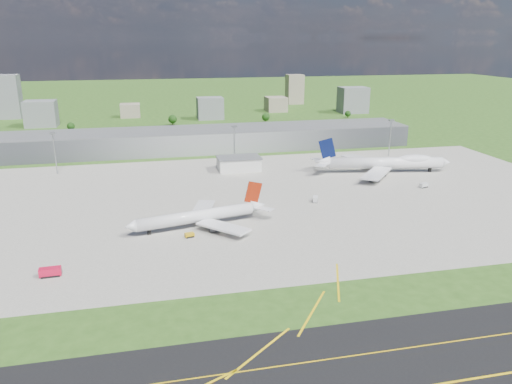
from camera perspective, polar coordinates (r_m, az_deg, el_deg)
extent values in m
plane|color=#2D5019|center=(360.34, -5.02, 4.39)|extent=(1400.00, 1400.00, 0.00)
cube|color=gray|center=(257.47, 0.52, -0.77)|extent=(360.00, 190.00, 0.08)
cube|color=gray|center=(373.35, -5.37, 6.01)|extent=(300.00, 42.00, 15.00)
cube|color=silver|center=(312.88, -1.98, 3.23)|extent=(26.00, 16.00, 8.00)
cylinder|color=gray|center=(325.11, -21.98, 4.05)|extent=(0.70, 0.70, 25.00)
cube|color=gray|center=(322.72, -22.24, 6.26)|extent=(3.50, 2.00, 1.20)
cylinder|color=gray|center=(325.37, -2.49, 5.30)|extent=(0.70, 0.70, 25.00)
cube|color=gray|center=(322.98, -2.52, 7.52)|extent=(3.50, 2.00, 1.20)
cylinder|color=gray|center=(360.87, 15.06, 5.91)|extent=(0.70, 0.70, 25.00)
cube|color=gray|center=(358.72, 15.22, 7.91)|extent=(3.50, 2.00, 1.20)
cylinder|color=white|center=(219.31, -6.88, -2.79)|extent=(52.57, 17.13, 5.45)
cone|color=white|center=(212.64, -14.20, -3.86)|extent=(5.65, 6.33, 5.45)
cone|color=white|center=(229.71, 0.20, -1.53)|extent=(8.31, 6.94, 5.45)
cube|color=#981D08|center=(219.36, -7.32, -3.27)|extent=(42.60, 11.87, 1.18)
cube|color=white|center=(210.94, -3.73, -3.99)|extent=(22.08, 22.86, 0.82)
cube|color=white|center=(233.76, -6.11, -1.91)|extent=(14.74, 24.98, 0.82)
cube|color=maroon|center=(226.76, -0.32, -0.04)|extent=(8.92, 2.47, 10.98)
cylinder|color=#38383D|center=(213.79, -4.62, -4.21)|extent=(5.52, 3.95, 2.91)
cylinder|color=#38383D|center=(230.61, -6.33, -2.64)|extent=(5.52, 3.95, 2.91)
cube|color=black|center=(218.72, -5.14, -3.86)|extent=(1.66, 1.39, 2.27)
cube|color=black|center=(225.92, -5.88, -3.19)|extent=(1.66, 1.39, 2.27)
cube|color=black|center=(215.46, -12.12, -4.53)|extent=(1.66, 1.39, 2.27)
cylinder|color=white|center=(316.69, 14.59, 3.25)|extent=(69.49, 19.64, 6.94)
cone|color=white|center=(329.30, 20.87, 3.19)|extent=(6.78, 7.85, 6.94)
cone|color=white|center=(307.67, 7.57, 3.43)|extent=(10.08, 8.48, 6.94)
cube|color=navy|center=(317.84, 14.95, 2.87)|extent=(56.46, 13.31, 1.46)
ellipsoid|color=white|center=(321.81, 17.70, 3.58)|extent=(23.11, 10.92, 6.25)
cube|color=white|center=(330.45, 12.08, 3.63)|extent=(19.86, 32.81, 1.01)
cube|color=white|center=(298.60, 13.60, 2.09)|extent=(27.99, 30.26, 1.01)
cube|color=#08113D|center=(306.32, 8.15, 4.91)|extent=(11.06, 2.61, 13.53)
cylinder|color=#38383D|center=(325.49, 13.06, 2.98)|extent=(6.71, 4.66, 3.58)
cylinder|color=#38383D|center=(334.44, 11.51, 3.45)|extent=(6.71, 4.66, 3.58)
cylinder|color=#38383D|center=(306.71, 14.00, 2.05)|extent=(6.71, 4.66, 3.58)
cylinder|color=#38383D|center=(294.58, 13.37, 1.47)|extent=(6.71, 4.66, 3.58)
cube|color=black|center=(320.70, 13.13, 2.65)|extent=(2.01, 1.65, 2.80)
cube|color=black|center=(311.30, 13.59, 2.18)|extent=(2.01, 1.65, 2.80)
cube|color=black|center=(326.84, 19.24, 2.40)|extent=(2.01, 1.65, 2.80)
cube|color=red|center=(189.24, -22.46, -8.41)|extent=(7.42, 3.07, 2.92)
cube|color=black|center=(189.85, -22.41, -8.81)|extent=(6.33, 3.15, 0.70)
cube|color=#BF920B|center=(209.85, -7.62, -4.86)|extent=(4.30, 3.09, 1.55)
cube|color=black|center=(210.14, -7.61, -5.06)|extent=(3.76, 3.05, 0.70)
cube|color=silver|center=(254.06, 6.80, -0.78)|extent=(4.09, 5.76, 2.32)
cube|color=black|center=(254.42, 6.79, -1.03)|extent=(3.91, 5.06, 0.70)
cube|color=silver|center=(291.44, 18.64, 0.76)|extent=(5.49, 3.78, 2.23)
cube|color=black|center=(291.74, 18.62, 0.55)|extent=(4.81, 3.66, 0.70)
cube|color=slate|center=(511.78, -23.36, 8.23)|extent=(28.00, 22.00, 24.00)
cube|color=gray|center=(543.52, -14.18, 9.02)|extent=(20.00, 18.00, 14.00)
cube|color=slate|center=(517.27, -5.27, 9.52)|extent=(26.00, 20.00, 22.00)
cube|color=gray|center=(572.00, 2.28, 10.00)|extent=(22.00, 24.00, 16.00)
cube|color=slate|center=(569.28, 11.02, 10.28)|extent=(30.00, 22.00, 28.00)
cube|color=slate|center=(577.26, -26.40, 9.73)|extent=(22.00, 20.00, 44.00)
cube|color=gray|center=(639.17, 4.43, 11.63)|extent=(20.00, 18.00, 36.00)
cylinder|color=#382314|center=(474.36, -20.36, 6.67)|extent=(0.70, 0.70, 3.00)
sphere|color=black|center=(473.82, -20.40, 7.07)|extent=(6.75, 6.75, 6.75)
cylinder|color=#382314|center=(485.43, -9.50, 7.75)|extent=(0.70, 0.70, 3.60)
sphere|color=black|center=(484.80, -9.52, 8.23)|extent=(8.10, 8.10, 8.10)
cylinder|color=#382314|center=(493.59, 1.12, 8.13)|extent=(0.70, 0.70, 3.40)
sphere|color=black|center=(493.00, 1.12, 8.57)|extent=(7.65, 7.65, 7.65)
cylinder|color=#382314|center=(531.21, 10.44, 8.46)|extent=(0.70, 0.70, 2.80)
sphere|color=black|center=(530.76, 10.46, 8.80)|extent=(6.30, 6.30, 6.30)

